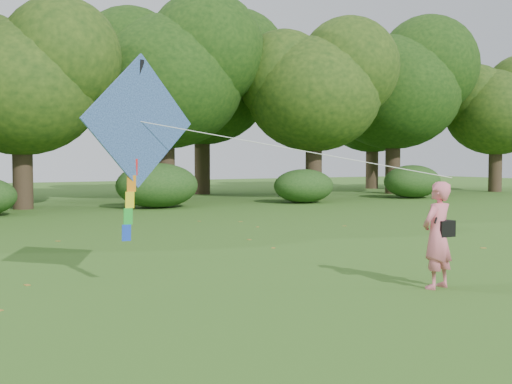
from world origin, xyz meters
TOP-DOWN VIEW (x-y plane):
  - ground at (0.00, 0.00)m, footprint 100.00×100.00m
  - man_kite_flyer at (0.95, -0.02)m, footprint 0.70×0.54m
  - crossbody_bag at (1.07, -0.05)m, footprint 0.43×0.20m
  - flying_kite at (-3.13, 2.35)m, footprint 5.36×2.75m
  - tree_line at (1.67, 22.88)m, footprint 54.70×15.30m
  - shrub_band at (-0.72, 17.60)m, footprint 39.15×3.22m
  - fallen_leaves at (0.83, 6.92)m, footprint 10.90×10.13m

SIDE VIEW (x-z plane):
  - ground at x=0.00m, z-range 0.00..0.00m
  - fallen_leaves at x=0.83m, z-range 0.00..0.01m
  - man_kite_flyer at x=0.95m, z-range 0.00..1.70m
  - shrub_band at x=-0.72m, z-range -0.08..1.79m
  - crossbody_bag at x=1.07m, z-range 0.62..1.31m
  - flying_kite at x=-3.13m, z-range 1.12..4.07m
  - tree_line at x=1.67m, z-range 0.86..10.35m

